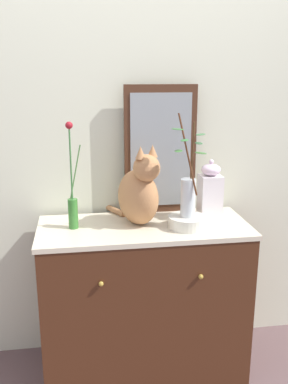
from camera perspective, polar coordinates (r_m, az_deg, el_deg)
name	(u,v)px	position (r m, az deg, el deg)	size (l,w,h in m)	color
ground_plane	(144,367)	(2.67, 0.00, -22.06)	(6.00, 6.00, 0.00)	brown
wall_back	(136,133)	(2.44, -1.13, 7.83)	(4.40, 0.08, 2.60)	silver
sideboard	(144,299)	(2.43, 0.00, -13.99)	(1.10, 0.50, 0.86)	#462413
mirror_leaning	(160,150)	(2.38, 2.17, 5.53)	(0.40, 0.03, 0.71)	#462819
cat_sitting	(139,192)	(2.21, -0.63, -0.03)	(0.30, 0.42, 0.42)	#B57C4E
vase_slim_green	(73,202)	(2.20, -9.40, -1.27)	(0.08, 0.05, 0.54)	#35782E
bowl_porcelain	(187,222)	(2.22, 5.74, -3.94)	(0.20, 0.20, 0.06)	silver
vase_glass_clear	(188,192)	(2.17, 5.87, -0.03)	(0.20, 0.17, 0.52)	silver
jar_lidded_porcelain	(210,193)	(2.33, 8.72, -0.08)	(0.11, 0.11, 0.33)	white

